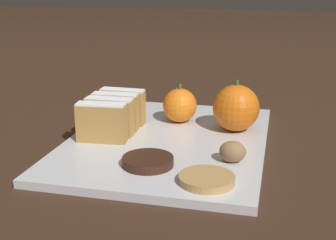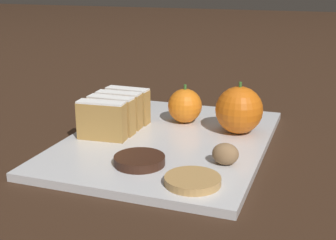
{
  "view_description": "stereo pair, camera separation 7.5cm",
  "coord_description": "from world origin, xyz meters",
  "px_view_note": "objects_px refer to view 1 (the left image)",
  "views": [
    {
      "loc": [
        0.17,
        -0.69,
        0.27
      ],
      "look_at": [
        0.0,
        0.0,
        0.04
      ],
      "focal_mm": 50.0,
      "sensor_mm": 36.0,
      "label": 1
    },
    {
      "loc": [
        0.24,
        -0.67,
        0.27
      ],
      "look_at": [
        0.0,
        0.0,
        0.04
      ],
      "focal_mm": 50.0,
      "sensor_mm": 36.0,
      "label": 2
    }
  ],
  "objects_px": {
    "orange_near": "(236,108)",
    "walnut": "(233,152)",
    "orange_far": "(181,105)",
    "chocolate_cookie": "(149,161)"
  },
  "relations": [
    {
      "from": "orange_near",
      "to": "orange_far",
      "type": "height_order",
      "value": "orange_near"
    },
    {
      "from": "orange_far",
      "to": "chocolate_cookie",
      "type": "bearing_deg",
      "value": -90.3
    },
    {
      "from": "walnut",
      "to": "chocolate_cookie",
      "type": "distance_m",
      "value": 0.12
    },
    {
      "from": "orange_near",
      "to": "walnut",
      "type": "height_order",
      "value": "orange_near"
    },
    {
      "from": "walnut",
      "to": "chocolate_cookie",
      "type": "relative_size",
      "value": 0.52
    },
    {
      "from": "walnut",
      "to": "orange_far",
      "type": "bearing_deg",
      "value": 123.49
    },
    {
      "from": "orange_near",
      "to": "orange_far",
      "type": "bearing_deg",
      "value": 165.77
    },
    {
      "from": "orange_far",
      "to": "walnut",
      "type": "distance_m",
      "value": 0.2
    },
    {
      "from": "orange_near",
      "to": "chocolate_cookie",
      "type": "relative_size",
      "value": 1.21
    },
    {
      "from": "orange_far",
      "to": "chocolate_cookie",
      "type": "height_order",
      "value": "orange_far"
    }
  ]
}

